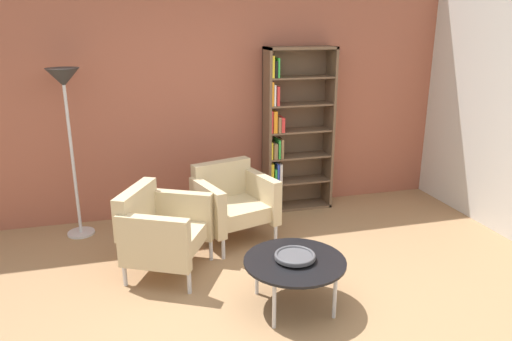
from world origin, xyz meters
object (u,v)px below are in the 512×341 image
object	(u,v)px
armchair_spare_guest	(232,201)
floor_lamp_torchiere	(65,98)
armchair_corner_red	(161,229)
bookshelf_tall	(292,132)
coffee_table_low	(295,263)
decorative_bowl	(295,256)

from	to	relation	value
armchair_spare_guest	floor_lamp_torchiere	distance (m)	1.93
armchair_corner_red	bookshelf_tall	bearing A→B (deg)	-25.81
coffee_table_low	decorative_bowl	distance (m)	0.06
coffee_table_low	armchair_corner_red	world-z (taller)	armchair_corner_red
decorative_bowl	armchair_spare_guest	xyz separation A→B (m)	(-0.20, 1.35, -0.02)
bookshelf_tall	floor_lamp_torchiere	xyz separation A→B (m)	(-2.42, -0.17, 0.52)
armchair_corner_red	floor_lamp_torchiere	world-z (taller)	floor_lamp_torchiere
bookshelf_tall	armchair_corner_red	bearing A→B (deg)	-143.40
coffee_table_low	decorative_bowl	xyz separation A→B (m)	(0.00, 0.00, 0.06)
armchair_spare_guest	bookshelf_tall	bearing A→B (deg)	21.63
coffee_table_low	armchair_corner_red	bearing A→B (deg)	139.09
decorative_bowl	floor_lamp_torchiere	distance (m)	2.75
coffee_table_low	armchair_spare_guest	world-z (taller)	armchair_spare_guest
decorative_bowl	armchair_corner_red	xyz separation A→B (m)	(-0.95, 0.83, -0.02)
bookshelf_tall	decorative_bowl	xyz separation A→B (m)	(-0.68, -2.04, -0.49)
bookshelf_tall	armchair_spare_guest	size ratio (longest dim) A/B	2.19
bookshelf_tall	armchair_corner_red	size ratio (longest dim) A/B	2.05
decorative_bowl	armchair_corner_red	world-z (taller)	armchair_corner_red
decorative_bowl	floor_lamp_torchiere	xyz separation A→B (m)	(-1.74, 1.87, 1.01)
bookshelf_tall	decorative_bowl	distance (m)	2.21
decorative_bowl	armchair_spare_guest	size ratio (longest dim) A/B	0.37
bookshelf_tall	armchair_spare_guest	distance (m)	1.23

